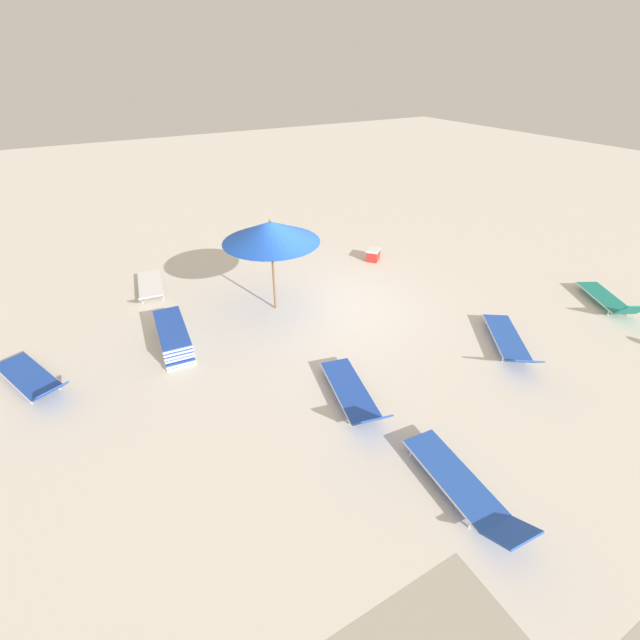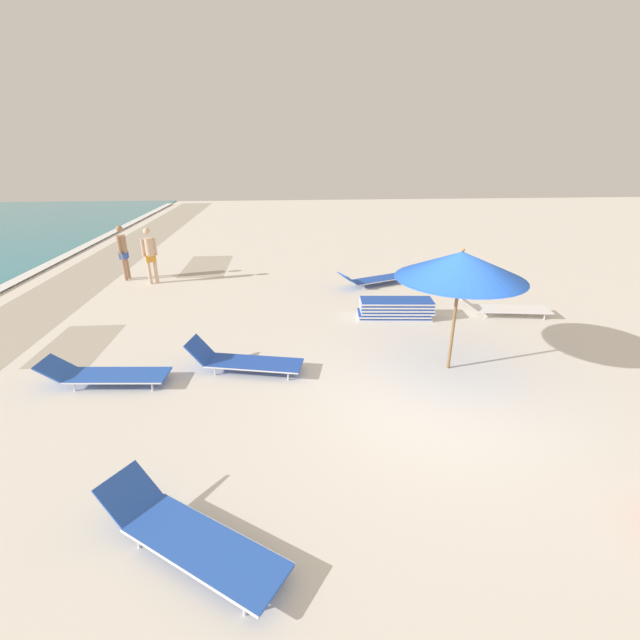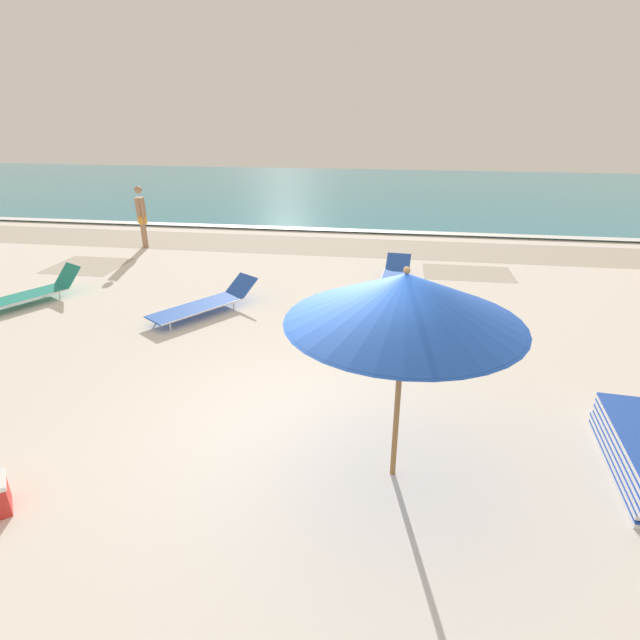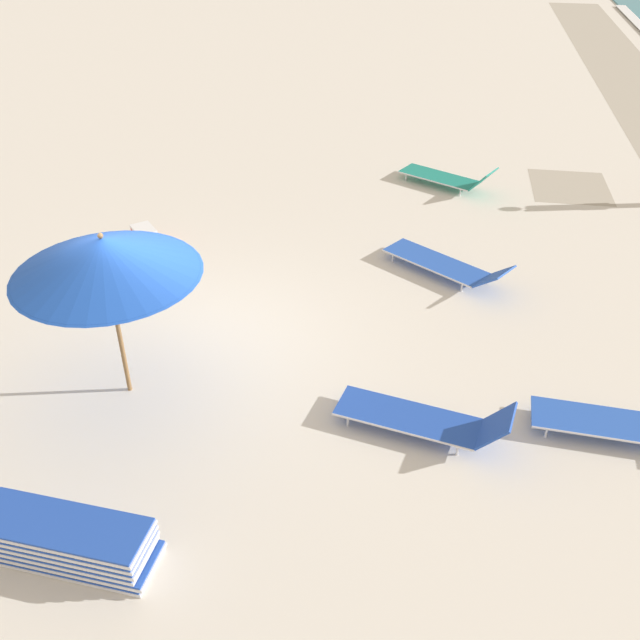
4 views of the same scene
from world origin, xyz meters
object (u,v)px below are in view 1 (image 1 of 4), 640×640
at_px(beach_umbrella, 271,232).
at_px(lounger_stack, 173,336).
at_px(sun_lounger_near_water_left, 510,341).
at_px(cooler_box, 373,255).
at_px(sun_lounger_near_water_right, 150,287).
at_px(sun_lounger_mid_beach_pair_a, 32,378).
at_px(sun_lounger_mid_beach_solo, 610,300).
at_px(sun_lounger_beside_umbrella, 354,395).
at_px(sun_lounger_under_umbrella, 463,486).

relative_size(beach_umbrella, lounger_stack, 1.23).
height_order(sun_lounger_near_water_left, cooler_box, sun_lounger_near_water_left).
relative_size(sun_lounger_near_water_right, cooler_box, 3.94).
height_order(sun_lounger_near_water_left, sun_lounger_mid_beach_pair_a, sun_lounger_near_water_left).
xyz_separation_m(sun_lounger_near_water_right, sun_lounger_mid_beach_solo, (-10.28, 6.69, 0.01)).
relative_size(beach_umbrella, sun_lounger_near_water_right, 1.00).
bearing_deg(sun_lounger_mid_beach_pair_a, sun_lounger_mid_beach_solo, 140.94).
relative_size(beach_umbrella, sun_lounger_near_water_left, 1.07).
relative_size(sun_lounger_near_water_left, sun_lounger_near_water_right, 0.94).
distance_m(lounger_stack, sun_lounger_beside_umbrella, 4.39).
height_order(beach_umbrella, sun_lounger_near_water_right, beach_umbrella).
bearing_deg(sun_lounger_beside_umbrella, beach_umbrella, -80.60).
bearing_deg(sun_lounger_under_umbrella, sun_lounger_near_water_left, -144.50).
xyz_separation_m(beach_umbrella, lounger_stack, (2.71, 0.41, -1.83)).
height_order(sun_lounger_mid_beach_solo, cooler_box, sun_lounger_mid_beach_solo).
height_order(sun_lounger_near_water_right, cooler_box, sun_lounger_near_water_right).
height_order(sun_lounger_mid_beach_pair_a, cooler_box, sun_lounger_mid_beach_pair_a).
height_order(beach_umbrella, sun_lounger_mid_beach_solo, beach_umbrella).
bearing_deg(beach_umbrella, sun_lounger_near_water_right, -42.12).
bearing_deg(sun_lounger_mid_beach_solo, sun_lounger_beside_umbrella, 26.47).
bearing_deg(sun_lounger_near_water_right, sun_lounger_mid_beach_pair_a, 53.56).
bearing_deg(sun_lounger_beside_umbrella, sun_lounger_near_water_left, -170.90).
distance_m(sun_lounger_near_water_left, cooler_box, 5.53).
height_order(sun_lounger_beside_umbrella, sun_lounger_mid_beach_solo, sun_lounger_mid_beach_solo).
relative_size(sun_lounger_mid_beach_solo, cooler_box, 3.49).
bearing_deg(beach_umbrella, lounger_stack, 8.51).
relative_size(beach_umbrella, sun_lounger_under_umbrella, 1.05).
height_order(sun_lounger_mid_beach_solo, sun_lounger_mid_beach_pair_a, sun_lounger_mid_beach_solo).
xyz_separation_m(beach_umbrella, sun_lounger_beside_umbrella, (0.22, 4.02, -1.87)).
distance_m(sun_lounger_near_water_right, cooler_box, 6.80).
distance_m(lounger_stack, cooler_box, 6.94).
bearing_deg(lounger_stack, sun_lounger_under_umbrella, 119.58).
bearing_deg(sun_lounger_under_umbrella, beach_umbrella, -84.79).
bearing_deg(sun_lounger_near_water_right, lounger_stack, 97.23).
bearing_deg(sun_lounger_near_water_left, beach_umbrella, -14.03).
height_order(lounger_stack, sun_lounger_under_umbrella, lounger_stack).
distance_m(sun_lounger_near_water_left, sun_lounger_near_water_right, 9.29).
bearing_deg(sun_lounger_near_water_right, cooler_box, 178.29).
bearing_deg(sun_lounger_under_umbrella, lounger_stack, -60.91).
xyz_separation_m(lounger_stack, sun_lounger_mid_beach_pair_a, (2.78, 0.06, -0.04)).
height_order(sun_lounger_near_water_right, sun_lounger_mid_beach_solo, sun_lounger_mid_beach_solo).
bearing_deg(sun_lounger_mid_beach_pair_a, lounger_stack, 158.34).
bearing_deg(sun_lounger_beside_umbrella, sun_lounger_under_umbrella, 109.81).
distance_m(sun_lounger_beside_umbrella, sun_lounger_near_water_right, 6.88).
xyz_separation_m(lounger_stack, sun_lounger_mid_beach_solo, (-10.33, 3.87, -0.03)).
bearing_deg(sun_lounger_mid_beach_pair_a, sun_lounger_beside_umbrella, 123.11).
bearing_deg(cooler_box, lounger_stack, 153.46).
bearing_deg(cooler_box, sun_lounger_mid_beach_solo, -97.42).
xyz_separation_m(sun_lounger_under_umbrella, sun_lounger_mid_beach_solo, (-7.53, -2.22, 0.01)).
bearing_deg(sun_lounger_under_umbrella, cooler_box, -112.53).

